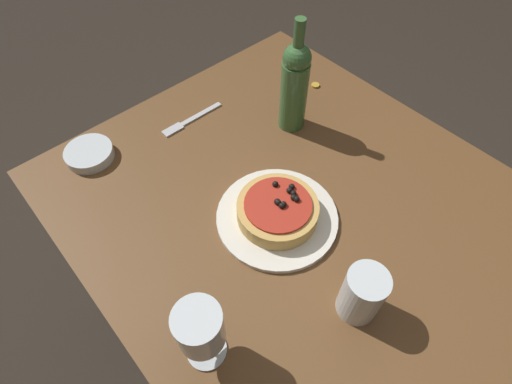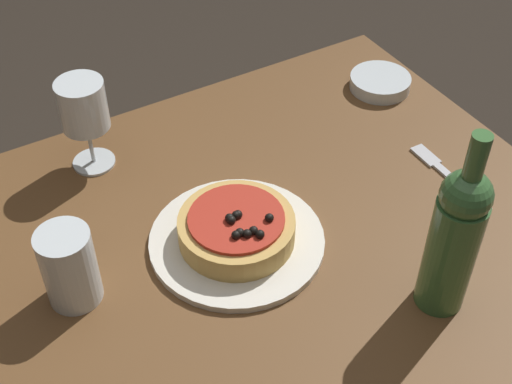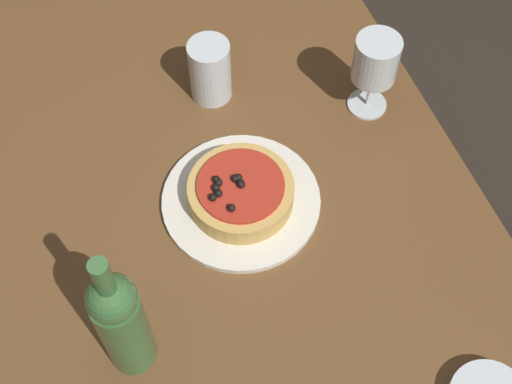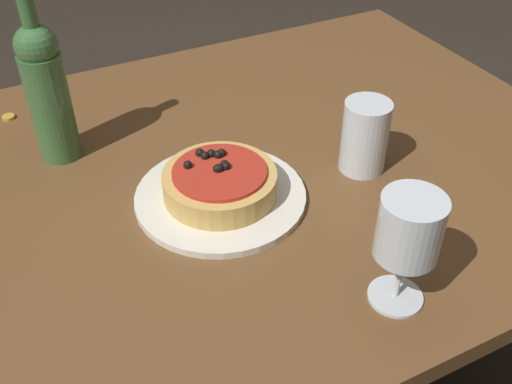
{
  "view_description": "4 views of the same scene",
  "coord_description": "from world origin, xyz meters",
  "px_view_note": "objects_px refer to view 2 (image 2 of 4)",
  "views": [
    {
      "loc": [
        -0.26,
        0.44,
        1.51
      ],
      "look_at": [
        0.12,
        0.09,
        0.82
      ],
      "focal_mm": 28.0,
      "sensor_mm": 36.0,
      "label": 1
    },
    {
      "loc": [
        -0.28,
        -0.61,
        1.57
      ],
      "look_at": [
        0.11,
        0.07,
        0.84
      ],
      "focal_mm": 50.0,
      "sensor_mm": 36.0,
      "label": 2
    },
    {
      "loc": [
        0.69,
        -0.13,
        1.81
      ],
      "look_at": [
        0.09,
        0.09,
        0.79
      ],
      "focal_mm": 50.0,
      "sensor_mm": 36.0,
      "label": 3
    },
    {
      "loc": [
        0.36,
        0.76,
        1.36
      ],
      "look_at": [
        0.03,
        0.1,
        0.77
      ],
      "focal_mm": 42.0,
      "sensor_mm": 36.0,
      "label": 4
    }
  ],
  "objects_px": {
    "dining_table": "(216,329)",
    "fork": "(445,173)",
    "wine_bottle": "(455,237)",
    "water_cup": "(69,267)",
    "pizza": "(237,228)",
    "wine_glass": "(83,108)",
    "side_bowl": "(380,82)",
    "dinner_plate": "(237,241)"
  },
  "relations": [
    {
      "from": "dining_table",
      "to": "wine_bottle",
      "type": "bearing_deg",
      "value": -32.39
    },
    {
      "from": "dining_table",
      "to": "fork",
      "type": "xyz_separation_m",
      "value": [
        0.47,
        0.03,
        0.09
      ]
    },
    {
      "from": "side_bowl",
      "to": "fork",
      "type": "xyz_separation_m",
      "value": [
        -0.06,
        -0.27,
        -0.01
      ]
    },
    {
      "from": "dining_table",
      "to": "wine_glass",
      "type": "height_order",
      "value": "wine_glass"
    },
    {
      "from": "wine_glass",
      "to": "dining_table",
      "type": "bearing_deg",
      "value": -82.78
    },
    {
      "from": "water_cup",
      "to": "fork",
      "type": "xyz_separation_m",
      "value": [
        0.65,
        -0.07,
        -0.06
      ]
    },
    {
      "from": "dinner_plate",
      "to": "water_cup",
      "type": "distance_m",
      "value": 0.26
    },
    {
      "from": "wine_bottle",
      "to": "side_bowl",
      "type": "height_order",
      "value": "wine_bottle"
    },
    {
      "from": "wine_bottle",
      "to": "dinner_plate",
      "type": "bearing_deg",
      "value": 129.36
    },
    {
      "from": "fork",
      "to": "wine_bottle",
      "type": "bearing_deg",
      "value": 137.24
    },
    {
      "from": "pizza",
      "to": "wine_bottle",
      "type": "bearing_deg",
      "value": -50.59
    },
    {
      "from": "wine_glass",
      "to": "wine_bottle",
      "type": "height_order",
      "value": "wine_bottle"
    },
    {
      "from": "dinner_plate",
      "to": "pizza",
      "type": "relative_size",
      "value": 1.52
    },
    {
      "from": "dining_table",
      "to": "pizza",
      "type": "distance_m",
      "value": 0.16
    },
    {
      "from": "wine_bottle",
      "to": "fork",
      "type": "height_order",
      "value": "wine_bottle"
    },
    {
      "from": "dinner_plate",
      "to": "fork",
      "type": "distance_m",
      "value": 0.4
    },
    {
      "from": "wine_glass",
      "to": "wine_bottle",
      "type": "distance_m",
      "value": 0.63
    },
    {
      "from": "dining_table",
      "to": "water_cup",
      "type": "distance_m",
      "value": 0.25
    },
    {
      "from": "wine_bottle",
      "to": "water_cup",
      "type": "height_order",
      "value": "wine_bottle"
    },
    {
      "from": "pizza",
      "to": "fork",
      "type": "bearing_deg",
      "value": -5.67
    },
    {
      "from": "dining_table",
      "to": "water_cup",
      "type": "xyz_separation_m",
      "value": [
        -0.18,
        0.1,
        0.15
      ]
    },
    {
      "from": "dining_table",
      "to": "fork",
      "type": "relative_size",
      "value": 6.6
    },
    {
      "from": "wine_bottle",
      "to": "wine_glass",
      "type": "bearing_deg",
      "value": 120.94
    },
    {
      "from": "pizza",
      "to": "wine_glass",
      "type": "relative_size",
      "value": 1.07
    },
    {
      "from": "water_cup",
      "to": "pizza",
      "type": "bearing_deg",
      "value": -6.49
    },
    {
      "from": "pizza",
      "to": "side_bowl",
      "type": "relative_size",
      "value": 1.51
    },
    {
      "from": "wine_bottle",
      "to": "fork",
      "type": "distance_m",
      "value": 0.31
    },
    {
      "from": "dinner_plate",
      "to": "pizza",
      "type": "distance_m",
      "value": 0.03
    },
    {
      "from": "wine_bottle",
      "to": "water_cup",
      "type": "distance_m",
      "value": 0.53
    },
    {
      "from": "wine_glass",
      "to": "water_cup",
      "type": "xyz_separation_m",
      "value": [
        -0.13,
        -0.27,
        -0.06
      ]
    },
    {
      "from": "wine_bottle",
      "to": "water_cup",
      "type": "xyz_separation_m",
      "value": [
        -0.45,
        0.27,
        -0.07
      ]
    },
    {
      "from": "dinner_plate",
      "to": "water_cup",
      "type": "bearing_deg",
      "value": 173.61
    },
    {
      "from": "wine_glass",
      "to": "side_bowl",
      "type": "relative_size",
      "value": 1.41
    },
    {
      "from": "pizza",
      "to": "wine_glass",
      "type": "bearing_deg",
      "value": 112.65
    },
    {
      "from": "dining_table",
      "to": "wine_bottle",
      "type": "distance_m",
      "value": 0.4
    },
    {
      "from": "wine_bottle",
      "to": "side_bowl",
      "type": "bearing_deg",
      "value": 61.6
    },
    {
      "from": "pizza",
      "to": "side_bowl",
      "type": "height_order",
      "value": "pizza"
    },
    {
      "from": "dining_table",
      "to": "pizza",
      "type": "bearing_deg",
      "value": 40.85
    },
    {
      "from": "water_cup",
      "to": "wine_bottle",
      "type": "bearing_deg",
      "value": -30.98
    },
    {
      "from": "pizza",
      "to": "wine_glass",
      "type": "xyz_separation_m",
      "value": [
        -0.12,
        0.3,
        0.09
      ]
    },
    {
      "from": "water_cup",
      "to": "side_bowl",
      "type": "xyz_separation_m",
      "value": [
        0.71,
        0.2,
        -0.05
      ]
    },
    {
      "from": "dining_table",
      "to": "wine_glass",
      "type": "relative_size",
      "value": 7.39
    }
  ]
}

